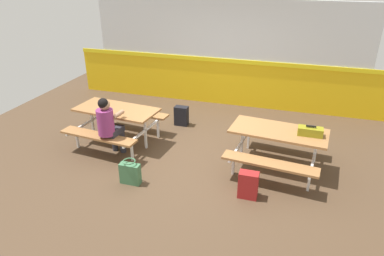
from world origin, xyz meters
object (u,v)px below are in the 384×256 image
(backpack_dark, at_px, (181,116))
(toolbox_grey, at_px, (310,131))
(student_nearer, at_px, (108,123))
(tote_bag_bright, at_px, (130,173))
(satchel_spare, at_px, (248,185))
(picnic_table_right, at_px, (278,139))
(picnic_table_left, at_px, (117,117))

(backpack_dark, bearing_deg, toolbox_grey, -25.84)
(student_nearer, height_order, toolbox_grey, student_nearer)
(tote_bag_bright, distance_m, satchel_spare, 1.93)
(toolbox_grey, bearing_deg, picnic_table_right, 173.89)
(picnic_table_left, xyz_separation_m, satchel_spare, (2.79, -1.07, -0.36))
(satchel_spare, bearing_deg, backpack_dark, 129.31)
(backpack_dark, height_order, satchel_spare, same)
(toolbox_grey, height_order, satchel_spare, toolbox_grey)
(picnic_table_right, relative_size, satchel_spare, 3.87)
(student_nearer, xyz_separation_m, tote_bag_bright, (0.73, -0.69, -0.51))
(backpack_dark, xyz_separation_m, satchel_spare, (1.85, -2.26, 0.00))
(student_nearer, distance_m, tote_bag_bright, 1.13)
(picnic_table_left, bearing_deg, satchel_spare, -20.96)
(picnic_table_right, distance_m, satchel_spare, 1.12)
(satchel_spare, bearing_deg, picnic_table_right, 71.73)
(student_nearer, bearing_deg, satchel_spare, -10.59)
(toolbox_grey, distance_m, satchel_spare, 1.41)
(toolbox_grey, height_order, tote_bag_bright, toolbox_grey)
(toolbox_grey, xyz_separation_m, backpack_dark, (-2.69, 1.30, -0.60))
(student_nearer, relative_size, tote_bag_bright, 2.81)
(student_nearer, xyz_separation_m, satchel_spare, (2.65, -0.49, -0.49))
(student_nearer, distance_m, satchel_spare, 2.74)
(picnic_table_right, height_order, toolbox_grey, toolbox_grey)
(picnic_table_right, bearing_deg, picnic_table_left, 178.95)
(picnic_table_right, height_order, tote_bag_bright, picnic_table_right)
(picnic_table_left, bearing_deg, backpack_dark, 51.60)
(picnic_table_left, relative_size, tote_bag_bright, 3.96)
(student_nearer, relative_size, satchel_spare, 2.74)
(toolbox_grey, relative_size, backpack_dark, 0.91)
(backpack_dark, xyz_separation_m, tote_bag_bright, (-0.07, -2.46, -0.02))
(picnic_table_left, height_order, tote_bag_bright, picnic_table_left)
(picnic_table_left, xyz_separation_m, backpack_dark, (0.94, 1.19, -0.36))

